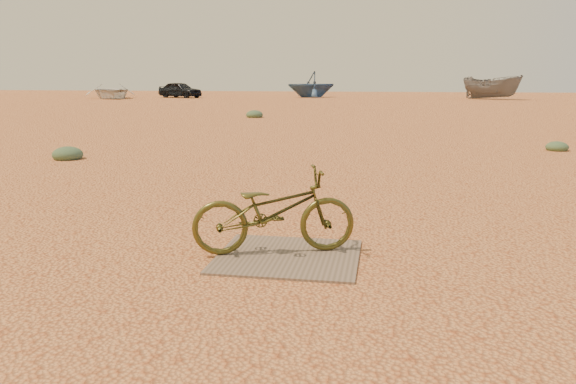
% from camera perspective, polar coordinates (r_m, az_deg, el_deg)
% --- Properties ---
extents(ground, '(120.00, 120.00, 0.00)m').
position_cam_1_polar(ground, '(5.92, -0.06, -5.05)').
color(ground, '#DE9555').
rests_on(ground, ground).
extents(plywood_board, '(1.35, 1.24, 0.02)m').
position_cam_1_polar(plywood_board, '(5.41, -0.00, -6.55)').
color(plywood_board, '#75604E').
rests_on(plywood_board, ground).
extents(bicycle, '(1.66, 1.00, 0.83)m').
position_cam_1_polar(bicycle, '(5.39, -1.43, -1.94)').
color(bicycle, '#484619').
rests_on(bicycle, plywood_board).
extents(car, '(4.04, 2.75, 1.28)m').
position_cam_1_polar(car, '(47.48, -10.91, 10.16)').
color(car, black).
rests_on(car, ground).
extents(boat_near_left, '(6.12, 6.73, 1.14)m').
position_cam_1_polar(boat_near_left, '(47.06, -17.53, 9.75)').
color(boat_near_left, beige).
rests_on(boat_near_left, ground).
extents(boat_far_left, '(5.30, 5.10, 2.15)m').
position_cam_1_polar(boat_far_left, '(47.40, 2.37, 10.88)').
color(boat_far_left, '#36557A').
rests_on(boat_far_left, ground).
extents(boat_mid_right, '(4.84, 4.19, 1.82)m').
position_cam_1_polar(boat_mid_right, '(45.96, 19.98, 9.98)').
color(boat_mid_right, slate).
rests_on(boat_mid_right, ground).
extents(kale_a, '(0.62, 0.62, 0.34)m').
position_cam_1_polar(kale_a, '(12.68, -21.46, 3.13)').
color(kale_a, '#59744E').
rests_on(kale_a, ground).
extents(kale_b, '(0.51, 0.51, 0.28)m').
position_cam_1_polar(kale_b, '(14.62, 25.63, 3.82)').
color(kale_b, '#59744E').
rests_on(kale_b, ground).
extents(kale_c, '(0.72, 0.72, 0.40)m').
position_cam_1_polar(kale_c, '(24.02, -3.43, 7.57)').
color(kale_c, '#59744E').
rests_on(kale_c, ground).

